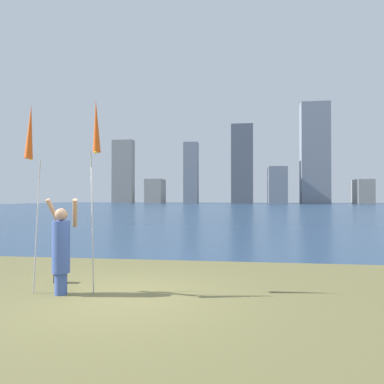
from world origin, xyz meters
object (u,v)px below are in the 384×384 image
at_px(kite_flag_right, 96,132).
at_px(bag, 60,277).
at_px(person, 61,247).
at_px(kite_flag_left, 30,137).

distance_m(kite_flag_right, bag, 3.36).
distance_m(person, kite_flag_left, 2.26).
xyz_separation_m(kite_flag_left, kite_flag_right, (1.17, 0.44, 0.14)).
bearing_deg(kite_flag_left, bag, 86.55).
bearing_deg(bag, person, -61.54).
bearing_deg(bag, kite_flag_right, -30.56).
distance_m(person, kite_flag_right, 2.41).
bearing_deg(kite_flag_right, bag, 149.44).
bearing_deg(kite_flag_right, kite_flag_left, -159.48).
bearing_deg(person, bag, 134.12).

